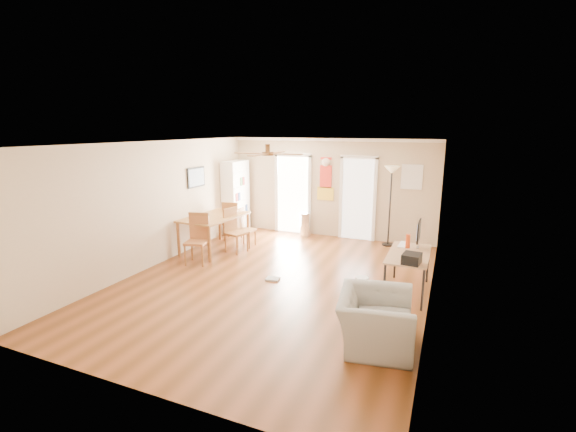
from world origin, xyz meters
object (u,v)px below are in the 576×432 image
at_px(dining_chair_right_a, 246,228).
at_px(dining_chair_far, 233,221).
at_px(dining_chair_right_b, 236,231).
at_px(bookshelf, 236,197).
at_px(computer_desk, 408,273).
at_px(printer, 412,259).
at_px(torchiere_lamp, 390,206).
at_px(dining_table, 215,233).
at_px(dining_chair_near, 196,239).
at_px(trash_can, 306,224).
at_px(armchair, 375,320).
at_px(wastebasket_b, 362,284).
at_px(wastebasket_a, 355,303).

height_order(dining_chair_right_a, dining_chair_far, dining_chair_far).
bearing_deg(dining_chair_right_b, bookshelf, 44.36).
relative_size(computer_desk, printer, 4.32).
bearing_deg(dining_chair_far, bookshelf, -79.58).
bearing_deg(torchiere_lamp, bookshelf, -175.80).
bearing_deg(dining_table, dining_chair_near, -79.94).
bearing_deg(trash_can, dining_table, -128.03).
xyz_separation_m(dining_chair_near, armchair, (4.13, -1.79, -0.18)).
height_order(dining_chair_near, wastebasket_b, dining_chair_near).
distance_m(dining_chair_far, printer, 5.23).
xyz_separation_m(torchiere_lamp, wastebasket_a, (0.08, -3.92, -0.82)).
bearing_deg(dining_chair_far, dining_table, 82.39).
distance_m(wastebasket_b, armchair, 1.78).
bearing_deg(printer, wastebasket_b, 169.77).
bearing_deg(dining_chair_right_a, bookshelf, 38.14).
bearing_deg(dining_chair_right_b, dining_chair_right_a, 14.40).
distance_m(computer_desk, armchair, 1.95).
relative_size(dining_chair_far, armchair, 0.92).
distance_m(dining_chair_near, wastebasket_b, 3.61).
height_order(dining_chair_right_a, computer_desk, dining_chair_right_a).
height_order(computer_desk, wastebasket_b, computer_desk).
bearing_deg(torchiere_lamp, wastebasket_b, -89.90).
bearing_deg(dining_chair_near, dining_table, 85.58).
relative_size(dining_table, dining_chair_right_a, 1.79).
relative_size(dining_chair_near, printer, 3.40).
xyz_separation_m(bookshelf, dining_chair_right_b, (0.93, -1.62, -0.48)).
relative_size(bookshelf, torchiere_lamp, 1.01).
bearing_deg(dining_table, bookshelf, 102.90).
height_order(dining_table, dining_chair_far, dining_chair_far).
xyz_separation_m(wastebasket_b, armchair, (0.54, -1.68, 0.22)).
bearing_deg(torchiere_lamp, armchair, -83.47).
bearing_deg(armchair, computer_desk, -14.52).
bearing_deg(printer, bookshelf, 155.82).
xyz_separation_m(dining_chair_right_b, wastebasket_b, (3.21, -1.14, -0.38)).
distance_m(bookshelf, printer, 5.83).
height_order(dining_chair_near, wastebasket_a, dining_chair_near).
bearing_deg(printer, dining_chair_right_a, 162.07).
distance_m(dining_table, dining_chair_near, 1.00).
bearing_deg(bookshelf, trash_can, -3.43).
bearing_deg(wastebasket_a, dining_chair_right_a, 142.96).
distance_m(dining_chair_right_a, computer_desk, 4.19).
xyz_separation_m(trash_can, torchiere_lamp, (2.19, -0.03, 0.67)).
xyz_separation_m(bookshelf, wastebasket_a, (4.22, -3.62, -0.83)).
xyz_separation_m(dining_chair_right_a, dining_chair_right_b, (0.00, -0.48, 0.05)).
xyz_separation_m(wastebasket_a, wastebasket_b, (-0.08, 0.86, -0.02)).
relative_size(trash_can, printer, 2.01).
xyz_separation_m(dining_table, armchair, (4.30, -2.77, -0.06)).
xyz_separation_m(dining_chair_near, trash_can, (1.39, 2.98, -0.22)).
distance_m(computer_desk, wastebasket_b, 0.82).
xyz_separation_m(computer_desk, armchair, (-0.21, -1.94, -0.01)).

